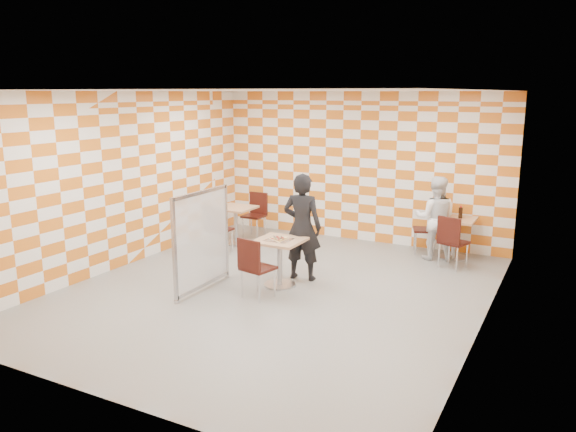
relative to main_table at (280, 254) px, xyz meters
The scene contains 15 objects.
room_shell 1.04m from the main_table, 76.08° to the left, with size 7.00×7.00×7.00m.
main_table is the anchor object (origin of this frame).
second_table 3.50m from the main_table, 53.10° to the left, with size 0.70×0.70×0.75m.
empty_table 2.68m from the main_table, 137.56° to the left, with size 0.70×0.70×0.75m.
chair_main_front 0.69m from the main_table, 94.25° to the right, with size 0.50×0.50×0.92m.
chair_second_front 3.05m from the main_table, 44.21° to the left, with size 0.53×0.54×0.92m.
chair_second_side 3.34m from the main_table, 60.80° to the left, with size 0.54×0.53×0.92m.
chair_empty_near 2.15m from the main_table, 152.01° to the left, with size 0.43×0.44×0.92m.
chair_empty_far 3.16m from the main_table, 127.45° to the left, with size 0.42×0.43×0.92m.
partition 1.22m from the main_table, 143.36° to the right, with size 0.08×1.38×1.55m.
man_dark 0.61m from the main_table, 71.23° to the left, with size 0.63×0.42×1.73m, color black.
man_white 3.16m from the main_table, 55.33° to the left, with size 0.74×0.58×1.52m, color white.
pizza_on_foil 0.26m from the main_table, 90.13° to the right, with size 0.40×0.40×0.04m.
sport_bottle 3.53m from the main_table, 56.54° to the left, with size 0.06×0.06×0.20m.
soda_bottle 3.60m from the main_table, 52.58° to the left, with size 0.07×0.07×0.23m.
Camera 1 is at (3.94, -7.12, 2.97)m, focal length 35.00 mm.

